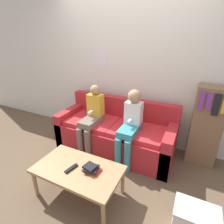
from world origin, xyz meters
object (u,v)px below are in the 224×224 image
Objects in this scene: couch at (116,133)px; person_right at (130,123)px; coffee_table at (78,171)px; tv_remote at (71,168)px; bookshelf at (206,126)px; person_left at (92,117)px; storage_box at (194,224)px.

couch is 1.72× the size of person_right.
coffee_table is at bearing -89.26° from couch.
coffee_table is 0.91× the size of person_right.
tv_remote is at bearing -111.41° from person_right.
person_left is at bearing -163.99° from bookshelf.
person_left reaches higher than coffee_table.
coffee_table is at bearing -178.30° from storage_box.
storage_box is (1.59, -0.82, -0.42)m from person_left.
person_left is at bearing -150.13° from couch.
bookshelf reaches higher than couch.
couch reaches higher than tv_remote.
storage_box is at bearing -27.29° from person_left.
coffee_table is 0.92× the size of person_left.
tv_remote is 1.33m from storage_box.
couch is at bearing 90.74° from coffee_table.
person_right is at bearing 80.05° from tv_remote.
person_left is at bearing 118.99° from tv_remote.
tv_remote is 0.45× the size of storage_box.
bookshelf is 3.05× the size of storage_box.
couch is 1.10m from tv_remote.
person_left is (-0.33, -0.19, 0.32)m from couch.
person_right reaches higher than couch.
person_right is at bearing 0.66° from person_left.
couch reaches higher than coffee_table.
coffee_table is at bearing -133.98° from bookshelf.
tv_remote is (0.29, -0.91, -0.21)m from person_left.
tv_remote reaches higher than coffee_table.
tv_remote is 1.92m from bookshelf.
couch reaches higher than storage_box.
person_left reaches higher than storage_box.
storage_box is (-0.03, -1.29, -0.41)m from bookshelf.
person_left is 0.92× the size of bookshelf.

